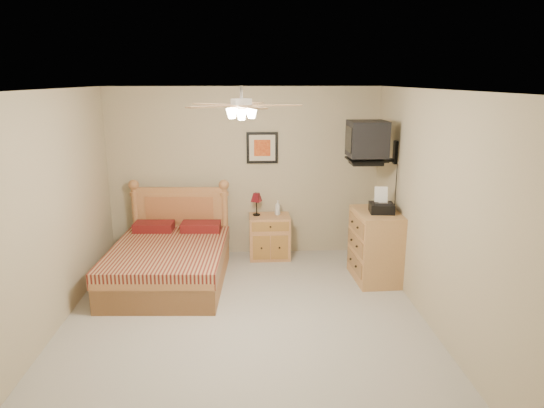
{
  "coord_description": "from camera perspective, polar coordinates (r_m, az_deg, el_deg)",
  "views": [
    {
      "loc": [
        0.05,
        -4.85,
        2.6
      ],
      "look_at": [
        0.35,
        0.9,
        1.11
      ],
      "focal_mm": 32.0,
      "sensor_mm": 36.0,
      "label": 1
    }
  ],
  "objects": [
    {
      "name": "magazine_lower",
      "position": [
        6.71,
        11.8,
        -0.04
      ],
      "size": [
        0.25,
        0.32,
        0.03
      ],
      "primitive_type": "imported",
      "rotation": [
        0.0,
        0.0,
        0.12
      ],
      "color": "#B6A990",
      "rests_on": "dresser"
    },
    {
      "name": "bed",
      "position": [
        6.38,
        -12.21,
        -4.11
      ],
      "size": [
        1.5,
        1.92,
        1.2
      ],
      "primitive_type": null,
      "rotation": [
        0.0,
        0.0,
        -0.05
      ],
      "color": "#B2723B",
      "rests_on": "ground"
    },
    {
      "name": "framed_picture",
      "position": [
        7.15,
        -1.16,
        6.63
      ],
      "size": [
        0.46,
        0.04,
        0.46
      ],
      "primitive_type": "cube",
      "color": "black",
      "rests_on": "wall_back"
    },
    {
      "name": "floor",
      "position": [
        5.5,
        -3.2,
        -13.72
      ],
      "size": [
        4.5,
        4.5,
        0.0
      ],
      "primitive_type": "plane",
      "color": "#A5A095",
      "rests_on": "ground"
    },
    {
      "name": "dresser",
      "position": [
        6.55,
        12.14,
        -4.83
      ],
      "size": [
        0.59,
        0.82,
        0.94
      ],
      "primitive_type": "cube",
      "rotation": [
        0.0,
        0.0,
        0.05
      ],
      "color": "#AC7C4B",
      "rests_on": "ground"
    },
    {
      "name": "ceiling",
      "position": [
        4.85,
        -3.62,
        13.29
      ],
      "size": [
        4.0,
        4.5,
        0.04
      ],
      "primitive_type": "cube",
      "color": "white",
      "rests_on": "ground"
    },
    {
      "name": "nightstand",
      "position": [
        7.23,
        -0.28,
        -3.85
      ],
      "size": [
        0.6,
        0.45,
        0.65
      ],
      "primitive_type": "cube",
      "rotation": [
        0.0,
        0.0,
        0.01
      ],
      "color": "#A16D41",
      "rests_on": "ground"
    },
    {
      "name": "fax_machine",
      "position": [
        6.34,
        12.81,
        0.4
      ],
      "size": [
        0.33,
        0.35,
        0.32
      ],
      "primitive_type": null,
      "rotation": [
        0.0,
        0.0,
        -0.11
      ],
      "color": "black",
      "rests_on": "dresser"
    },
    {
      "name": "wall_left",
      "position": [
        5.43,
        -24.99,
        -1.28
      ],
      "size": [
        0.04,
        4.5,
        2.5
      ],
      "primitive_type": "cube",
      "color": "tan",
      "rests_on": "ground"
    },
    {
      "name": "wall_right",
      "position": [
        5.4,
        18.35,
        -0.74
      ],
      "size": [
        0.04,
        4.5,
        2.5
      ],
      "primitive_type": "cube",
      "color": "tan",
      "rests_on": "ground"
    },
    {
      "name": "lotion_bottle",
      "position": [
        7.15,
        0.67,
        -0.43
      ],
      "size": [
        0.11,
        0.11,
        0.22
      ],
      "primitive_type": "imported",
      "rotation": [
        0.0,
        0.0,
        0.43
      ],
      "color": "silver",
      "rests_on": "nightstand"
    },
    {
      "name": "table_lamp",
      "position": [
        7.13,
        -1.84,
        -0.02
      ],
      "size": [
        0.23,
        0.23,
        0.34
      ],
      "primitive_type": null,
      "rotation": [
        0.0,
        0.0,
        0.32
      ],
      "color": "#5B0D14",
      "rests_on": "nightstand"
    },
    {
      "name": "ceiling_fan",
      "position": [
        4.65,
        -3.62,
        11.51
      ],
      "size": [
        1.14,
        1.14,
        0.28
      ],
      "primitive_type": null,
      "color": "white",
      "rests_on": "ceiling"
    },
    {
      "name": "wall_tv",
      "position": [
        6.47,
        12.42,
        7.15
      ],
      "size": [
        0.56,
        0.46,
        0.58
      ],
      "primitive_type": null,
      "color": "black",
      "rests_on": "wall_right"
    },
    {
      "name": "wall_front",
      "position": [
        2.93,
        -3.64,
        -13.02
      ],
      "size": [
        4.0,
        0.04,
        2.5
      ],
      "primitive_type": "cube",
      "color": "tan",
      "rests_on": "ground"
    },
    {
      "name": "wall_back",
      "position": [
        7.23,
        -3.3,
        3.72
      ],
      "size": [
        4.0,
        0.04,
        2.5
      ],
      "primitive_type": "cube",
      "color": "tan",
      "rests_on": "ground"
    },
    {
      "name": "magazine_upper",
      "position": [
        6.72,
        11.78,
        0.19
      ],
      "size": [
        0.21,
        0.29,
        0.02
      ],
      "primitive_type": "imported",
      "rotation": [
        0.0,
        0.0,
        -0.01
      ],
      "color": "gray",
      "rests_on": "magazine_lower"
    }
  ]
}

